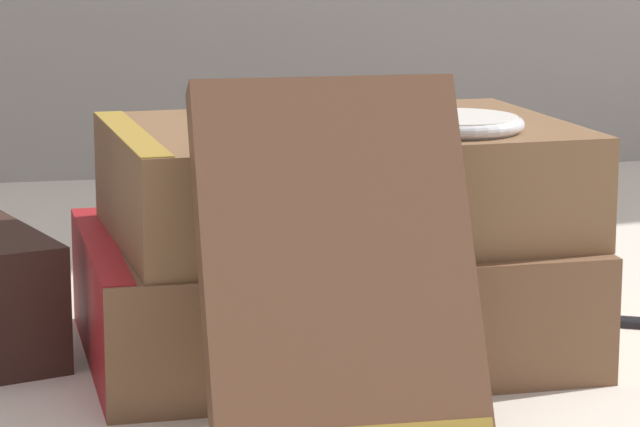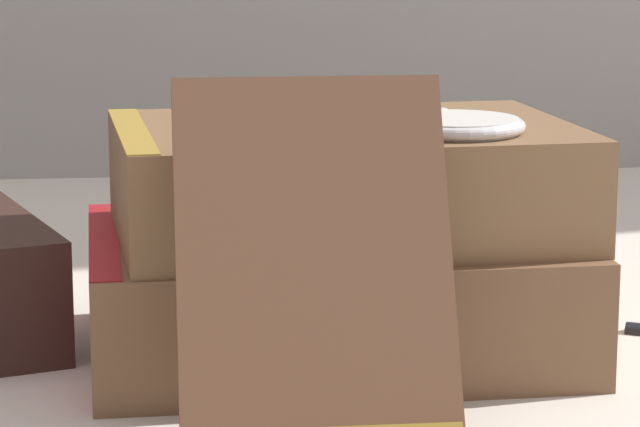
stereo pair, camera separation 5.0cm
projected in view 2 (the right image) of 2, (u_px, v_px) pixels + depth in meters
The scene contains 5 objects.
ground_plane at pixel (206, 384), 0.58m from camera, with size 3.00×3.00×0.00m, color beige.
book_flat_bottom at pixel (318, 292), 0.62m from camera, with size 0.20×0.15×0.05m.
book_flat_top at pixel (332, 181), 0.61m from camera, with size 0.19×0.14×0.05m.
book_leaning_front at pixel (314, 284), 0.50m from camera, with size 0.09×0.07×0.12m.
pocket_watch at pixel (455, 125), 0.58m from camera, with size 0.05×0.06×0.01m.
Camera 2 is at (-0.02, -0.56, 0.18)m, focal length 85.00 mm.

